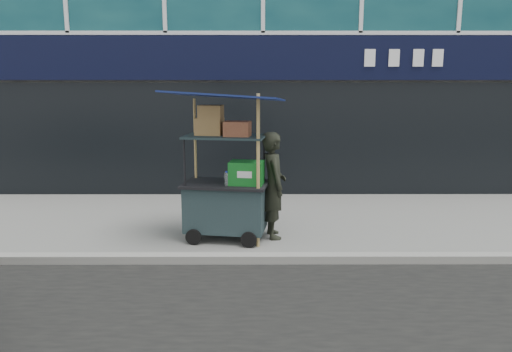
{
  "coord_description": "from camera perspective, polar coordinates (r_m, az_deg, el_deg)",
  "views": [
    {
      "loc": [
        -0.17,
        -6.71,
        2.52
      ],
      "look_at": [
        -0.15,
        1.2,
        0.94
      ],
      "focal_mm": 35.0,
      "sensor_mm": 36.0,
      "label": 1
    }
  ],
  "objects": [
    {
      "name": "ground",
      "position": [
        7.17,
        1.25,
        -9.3
      ],
      "size": [
        80.0,
        80.0,
        0.0
      ],
      "primitive_type": "plane",
      "color": "slate",
      "rests_on": "ground"
    },
    {
      "name": "curb",
      "position": [
        6.96,
        1.29,
        -9.41
      ],
      "size": [
        80.0,
        0.18,
        0.12
      ],
      "primitive_type": "cube",
      "color": "gray",
      "rests_on": "ground"
    },
    {
      "name": "vendor_man",
      "position": [
        7.85,
        1.99,
        -1.05
      ],
      "size": [
        0.5,
        0.67,
        1.69
      ],
      "primitive_type": "imported",
      "rotation": [
        0.0,
        0.0,
        1.74
      ],
      "color": "black",
      "rests_on": "ground"
    },
    {
      "name": "vendor_cart",
      "position": [
        7.76,
        -3.37,
        -1.4
      ],
      "size": [
        1.89,
        1.48,
        2.33
      ],
      "rotation": [
        0.0,
        0.0,
        -0.16
      ],
      "color": "#182829",
      "rests_on": "ground"
    }
  ]
}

